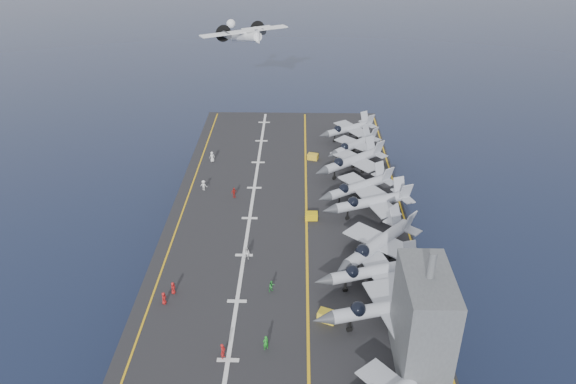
{
  "coord_description": "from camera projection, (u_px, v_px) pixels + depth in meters",
  "views": [
    {
      "loc": [
        1.66,
        -75.31,
        57.39
      ],
      "look_at": [
        0.0,
        4.0,
        13.0
      ],
      "focal_mm": 35.0,
      "sensor_mm": 36.0,
      "label": 1
    }
  ],
  "objects": [
    {
      "name": "crew_0",
      "position": [
        164.0,
        298.0,
        70.59
      ],
      "size": [
        0.85,
        1.12,
        1.68
      ],
      "primitive_type": "imported",
      "color": "#B21919",
      "rests_on": "flight_deck"
    },
    {
      "name": "island_superstructure",
      "position": [
        425.0,
        311.0,
        58.57
      ],
      "size": [
        5.0,
        10.0,
        15.0
      ],
      "primitive_type": null,
      "color": "#56595E",
      "rests_on": "flight_deck"
    },
    {
      "name": "fighter_jet_3",
      "position": [
        378.0,
        243.0,
        77.79
      ],
      "size": [
        19.07,
        19.49,
        5.69
      ],
      "primitive_type": null,
      "color": "#9299A1",
      "rests_on": "flight_deck"
    },
    {
      "name": "deck_edge_stbd",
      "position": [
        405.0,
        220.0,
        88.33
      ],
      "size": [
        0.25,
        90.0,
        0.02
      ],
      "primitive_type": "cube",
      "color": "gold",
      "rests_on": "flight_deck"
    },
    {
      "name": "tow_cart_b",
      "position": [
        311.0,
        216.0,
        88.28
      ],
      "size": [
        1.97,
        1.29,
        1.17
      ],
      "primitive_type": null,
      "color": "gold",
      "rests_on": "flight_deck"
    },
    {
      "name": "crew_5",
      "position": [
        212.0,
        157.0,
        106.1
      ],
      "size": [
        1.44,
        1.23,
        2.03
      ],
      "primitive_type": "imported",
      "color": "silver",
      "rests_on": "flight_deck"
    },
    {
      "name": "crew_3",
      "position": [
        204.0,
        185.0,
        96.42
      ],
      "size": [
        1.24,
        0.96,
        1.84
      ],
      "primitive_type": "imported",
      "color": "silver",
      "rests_on": "flight_deck"
    },
    {
      "name": "crew_7",
      "position": [
        272.0,
        286.0,
        72.7
      ],
      "size": [
        1.19,
        1.13,
        1.65
      ],
      "primitive_type": "imported",
      "color": "#268C33",
      "rests_on": "flight_deck"
    },
    {
      "name": "crew_8",
      "position": [
        173.0,
        288.0,
        72.36
      ],
      "size": [
        0.85,
        1.12,
        1.68
      ],
      "primitive_type": "imported",
      "color": "#B21919",
      "rests_on": "flight_deck"
    },
    {
      "name": "tow_cart_c",
      "position": [
        313.0,
        157.0,
        107.16
      ],
      "size": [
        2.19,
        1.74,
        1.15
      ],
      "primitive_type": null,
      "color": "gold",
      "rests_on": "flight_deck"
    },
    {
      "name": "flight_deck",
      "position": [
        287.0,
        220.0,
        88.78
      ],
      "size": [
        38.0,
        92.0,
        0.4
      ],
      "primitive_type": "cube",
      "color": "black",
      "rests_on": "hull"
    },
    {
      "name": "hull",
      "position": [
        287.0,
        247.0,
        91.32
      ],
      "size": [
        36.0,
        90.0,
        10.0
      ],
      "primitive_type": "cube",
      "color": "#56595E",
      "rests_on": "ground"
    },
    {
      "name": "crew_1",
      "position": [
        223.0,
        351.0,
        62.44
      ],
      "size": [
        1.13,
        1.4,
        2.02
      ],
      "primitive_type": "imported",
      "color": "#B21919",
      "rests_on": "flight_deck"
    },
    {
      "name": "foul_line",
      "position": [
        306.0,
        219.0,
        88.62
      ],
      "size": [
        0.35,
        90.0,
        0.02
      ],
      "primitive_type": "cube",
      "color": "gold",
      "rests_on": "flight_deck"
    },
    {
      "name": "fighter_jet_7",
      "position": [
        354.0,
        144.0,
        107.98
      ],
      "size": [
        15.64,
        15.74,
        4.62
      ],
      "primitive_type": null,
      "color": "#8E969D",
      "rests_on": "flight_deck"
    },
    {
      "name": "ground",
      "position": [
        287.0,
        271.0,
        93.76
      ],
      "size": [
        500.0,
        500.0,
        0.0
      ],
      "primitive_type": "plane",
      "color": "#142135",
      "rests_on": "ground"
    },
    {
      "name": "fighter_jet_2",
      "position": [
        375.0,
        270.0,
        72.86
      ],
      "size": [
        17.05,
        13.86,
        5.12
      ],
      "primitive_type": null,
      "color": "#A1ABB2",
      "rests_on": "flight_deck"
    },
    {
      "name": "crew_6",
      "position": [
        266.0,
        343.0,
        63.65
      ],
      "size": [
        1.4,
        1.29,
        1.93
      ],
      "primitive_type": "imported",
      "color": "#1B8921",
      "rests_on": "flight_deck"
    },
    {
      "name": "transport_plane",
      "position": [
        245.0,
        37.0,
        133.94
      ],
      "size": [
        26.68,
        24.15,
        5.22
      ],
      "primitive_type": null,
      "color": "white"
    },
    {
      "name": "deck_edge_port",
      "position": [
        181.0,
        217.0,
        88.98
      ],
      "size": [
        0.25,
        90.0,
        0.02
      ],
      "primitive_type": "cube",
      "color": "gold",
      "rests_on": "flight_deck"
    },
    {
      "name": "fighter_jet_5",
      "position": [
        359.0,
        186.0,
        92.91
      ],
      "size": [
        17.32,
        15.93,
        5.0
      ],
      "primitive_type": null,
      "color": "#9EA5AE",
      "rests_on": "flight_deck"
    },
    {
      "name": "landing_centerline",
      "position": [
        250.0,
        218.0,
        88.78
      ],
      "size": [
        0.5,
        90.0,
        0.02
      ],
      "primitive_type": "cube",
      "color": "silver",
      "rests_on": "flight_deck"
    },
    {
      "name": "crew_2",
      "position": [
        247.0,
        253.0,
        78.8
      ],
      "size": [
        1.4,
        1.21,
        1.96
      ],
      "primitive_type": "imported",
      "color": "silver",
      "rests_on": "flight_deck"
    },
    {
      "name": "crew_4",
      "position": [
        234.0,
        193.0,
        94.2
      ],
      "size": [
        1.31,
        1.25,
        1.82
      ],
      "primitive_type": "imported",
      "color": "#B21F1B",
      "rests_on": "flight_deck"
    },
    {
      "name": "fighter_jet_1",
      "position": [
        386.0,
        307.0,
        66.24
      ],
      "size": [
        18.1,
        14.4,
        5.51
      ],
      "primitive_type": null,
      "color": "gray",
      "rests_on": "flight_deck"
    },
    {
      "name": "fighter_jet_8",
      "position": [
        349.0,
        128.0,
        115.1
      ],
      "size": [
        15.66,
        14.36,
        4.52
      ],
      "primitive_type": null,
      "color": "gray",
      "rests_on": "flight_deck"
    },
    {
      "name": "fighter_jet_6",
      "position": [
        352.0,
        160.0,
        101.24
      ],
      "size": [
        18.21,
        17.41,
        5.28
      ],
      "primitive_type": null,
      "color": "gray",
      "rests_on": "flight_deck"
    },
    {
      "name": "fighter_jet_4",
      "position": [
        372.0,
        201.0,
        88.43
      ],
      "size": [
        17.49,
        14.67,
        5.17
      ],
      "primitive_type": null,
      "color": "#9BA4AB",
      "rests_on": "flight_deck"
    },
    {
      "name": "tow_cart_a",
      "position": [
        327.0,
        316.0,
        67.98
      ],
      "size": [
        2.53,
        2.12,
        1.29
      ],
      "primitive_type": null,
      "color": "yellow",
      "rests_on": "flight_deck"
    }
  ]
}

